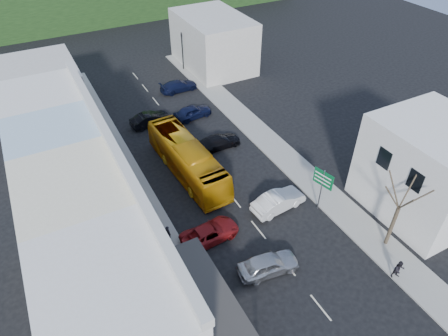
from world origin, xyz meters
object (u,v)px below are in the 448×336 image
car_white (278,202)px  traffic_signal (182,52)px  direction_sign (321,190)px  bus (187,160)px  street_tree (399,208)px  car_red (210,232)px  pedestrian_left (168,233)px  car_silver (268,265)px  pedestrian_right (399,269)px

car_white → traffic_signal: (3.80, 29.30, 1.95)m
car_white → direction_sign: size_ratio=1.05×
bus → direction_sign: 12.50m
car_white → street_tree: (5.20, -7.31, 3.20)m
car_red → pedestrian_left: size_ratio=2.71×
car_silver → street_tree: street_tree is taller
car_white → direction_sign: (3.00, -1.64, 1.39)m
bus → direction_sign: size_ratio=2.78×
car_red → street_tree: size_ratio=0.59×
pedestrian_right → direction_sign: bearing=113.4°
car_silver → car_red: size_ratio=0.96×
car_silver → bus: bearing=9.8°
pedestrian_right → direction_sign: (-0.50, 8.35, 1.09)m
bus → street_tree: 18.52m
traffic_signal → car_silver: bearing=89.6°
direction_sign → pedestrian_left: bearing=154.7°
car_white → pedestrian_right: pedestrian_right is taller
bus → pedestrian_right: (8.39, -18.03, -0.55)m
car_white → car_red: bearing=87.3°
direction_sign → street_tree: (2.20, -5.67, 1.82)m
car_silver → traffic_signal: bearing=-5.8°
direction_sign → street_tree: bearing=-82.8°
direction_sign → street_tree: street_tree is taller
car_silver → direction_sign: 8.27m
traffic_signal → street_tree: bearing=105.1°
car_white → street_tree: bearing=-150.3°
traffic_signal → direction_sign: bearing=101.4°
car_red → street_tree: street_tree is taller
pedestrian_right → street_tree: (1.70, 2.68, 2.90)m
car_silver → car_red: 5.34m
direction_sign → traffic_signal: 30.96m
pedestrian_left → car_silver: bearing=-163.0°
bus → car_silver: (0.53, -13.20, -0.85)m
car_silver → pedestrian_right: bearing=-114.1°
bus → car_silver: bus is taller
car_white → bus: bearing=25.5°
pedestrian_left → direction_sign: direction_sign is taller
pedestrian_left → direction_sign: size_ratio=0.41×
car_white → traffic_signal: size_ratio=0.83×
car_white → car_red: (-6.68, -0.36, 0.00)m
pedestrian_left → traffic_signal: 31.52m
car_red → pedestrian_right: size_ratio=2.71×
car_silver → pedestrian_left: (-5.36, 6.04, 0.30)m
direction_sign → traffic_signal: bearing=74.5°
car_silver → traffic_signal: traffic_signal is taller
bus → traffic_signal: 23.00m
car_red → car_white: bearing=-91.6°
car_white → direction_sign: 3.69m
pedestrian_left → direction_sign: 13.01m
street_tree → pedestrian_left: bearing=151.2°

